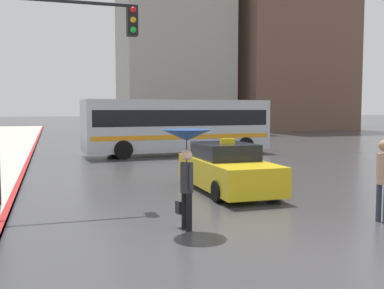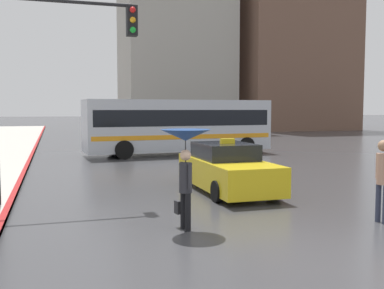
% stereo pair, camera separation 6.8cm
% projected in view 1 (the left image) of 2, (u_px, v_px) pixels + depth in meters
% --- Properties ---
extents(ground_plane, '(300.00, 300.00, 0.00)m').
position_uv_depth(ground_plane, '(289.00, 253.00, 7.93)').
color(ground_plane, '#38383A').
extents(taxi, '(1.91, 4.62, 1.64)m').
position_uv_depth(taxi, '(227.00, 169.00, 13.85)').
color(taxi, gold).
rests_on(taxi, ground_plane).
extents(city_bus, '(10.43, 3.19, 3.03)m').
position_uv_depth(city_bus, '(178.00, 124.00, 24.90)').
color(city_bus, '#B2B7C1').
rests_on(city_bus, ground_plane).
extents(pedestrian_with_umbrella, '(1.05, 1.05, 2.12)m').
position_uv_depth(pedestrian_with_umbrella, '(187.00, 148.00, 9.34)').
color(pedestrian_with_umbrella, black).
rests_on(pedestrian_with_umbrella, ground_plane).
extents(pedestrian_man, '(0.28, 0.42, 1.86)m').
position_uv_depth(pedestrian_man, '(383.00, 174.00, 9.98)').
color(pedestrian_man, '#2D3347').
rests_on(pedestrian_man, ground_plane).
extents(traffic_light, '(3.67, 0.38, 5.60)m').
position_uv_depth(traffic_light, '(55.00, 56.00, 11.48)').
color(traffic_light, black).
rests_on(traffic_light, ground_plane).
extents(building_tower_near, '(12.04, 10.10, 26.02)m').
position_uv_depth(building_tower_near, '(173.00, 18.00, 52.01)').
color(building_tower_near, '#A39E93').
rests_on(building_tower_near, ground_plane).
extents(building_tower_far, '(13.69, 12.75, 26.75)m').
position_uv_depth(building_tower_far, '(285.00, 22.00, 56.24)').
color(building_tower_far, brown).
rests_on(building_tower_far, ground_plane).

